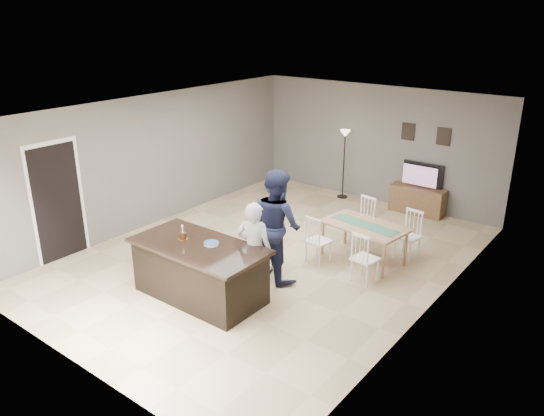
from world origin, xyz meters
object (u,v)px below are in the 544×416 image
Objects in this scene: woman at (254,250)px; floor_lamp at (345,146)px; television at (421,175)px; birthday_cake at (183,236)px; dining_table at (364,231)px; kitchen_island at (200,271)px; man at (277,225)px; tv_console at (417,200)px; plate_stack at (211,243)px.

woman is 0.96× the size of floor_lamp.
woman is (-0.55, -5.09, -0.08)m from television.
floor_lamp reaches higher than birthday_cake.
television is at bearing -113.26° from woman.
dining_table is at bearing 93.79° from television.
television is 3.89× the size of birthday_cake.
birthday_cake is at bearing -114.74° from dining_table.
man is at bearing 66.86° from kitchen_island.
woman is 5.13m from floor_lamp.
floor_lamp is (-1.86, -0.16, 0.41)m from television.
television reaches higher than tv_console.
birthday_cake is 0.13× the size of dining_table.
plate_stack is at bearing 13.34° from birthday_cake.
plate_stack is at bearing 36.81° from kitchen_island.
tv_console is 0.66× the size of dining_table.
floor_lamp is (-0.32, 5.48, 0.32)m from birthday_cake.
kitchen_island is 1.13× the size of man.
floor_lamp is (-1.31, 4.93, 0.49)m from woman.
plate_stack is 0.14× the size of floor_lamp.
tv_console is 2.87m from dining_table.
television is 0.50× the size of dining_table.
kitchen_island is at bearing 85.43° from man.
plate_stack is (0.50, 0.12, -0.04)m from birthday_cake.
woman is 6.68× the size of plate_stack.
plate_stack is at bearing -100.80° from tv_console.
man reaches higher than floor_lamp.
woman is 1.15m from birthday_cake.
birthday_cake is 3.25m from dining_table.
man is at bearing -112.57° from dining_table.
birthday_cake is (-1.54, -5.57, 0.66)m from tv_console.
kitchen_island is 0.51m from plate_stack.
birthday_cake is at bearing 74.72° from television.
woman reaches higher than birthday_cake.
birthday_cake is at bearing -105.46° from tv_console.
tv_console is 2.10m from floor_lamp.
kitchen_island is 1.47m from man.
dining_table is at bearing 57.52° from birthday_cake.
tv_console is 4.40m from man.
man reaches higher than plate_stack.
tv_console is 1.31× the size of television.
tv_console is 0.57m from television.
man reaches higher than television.
tv_console is at bearing 101.62° from dining_table.
dining_table is at bearing -86.12° from tv_console.
kitchen_island is at bearing 23.02° from woman.
kitchen_island is 1.37× the size of woman.
floor_lamp is at bearing 98.68° from plate_stack.
floor_lamp reaches higher than television.
birthday_cake reaches higher than television.
plate_stack is 0.13× the size of dining_table.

